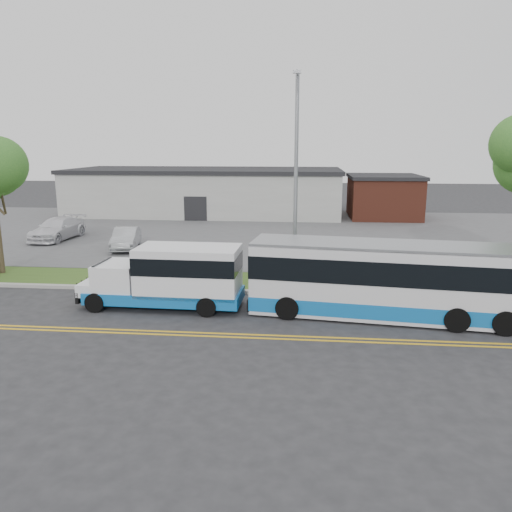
# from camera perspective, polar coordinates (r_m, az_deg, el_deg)

# --- Properties ---
(ground) EXTENTS (140.00, 140.00, 0.00)m
(ground) POSITION_cam_1_polar(r_m,az_deg,el_deg) (21.53, -3.85, -5.06)
(ground) COLOR #28282B
(ground) RESTS_ON ground
(lane_line_north) EXTENTS (70.00, 0.12, 0.01)m
(lane_line_north) POSITION_cam_1_polar(r_m,az_deg,el_deg) (17.95, -5.89, -8.73)
(lane_line_north) COLOR gold
(lane_line_north) RESTS_ON ground
(lane_line_south) EXTENTS (70.00, 0.12, 0.01)m
(lane_line_south) POSITION_cam_1_polar(r_m,az_deg,el_deg) (17.68, -6.08, -9.08)
(lane_line_south) COLOR gold
(lane_line_south) RESTS_ON ground
(curb) EXTENTS (80.00, 0.30, 0.15)m
(curb) POSITION_cam_1_polar(r_m,az_deg,el_deg) (22.54, -3.40, -4.04)
(curb) COLOR #9E9B93
(curb) RESTS_ON ground
(verge) EXTENTS (80.00, 3.30, 0.10)m
(verge) POSITION_cam_1_polar(r_m,az_deg,el_deg) (24.26, -2.73, -2.90)
(verge) COLOR #37501A
(verge) RESTS_ON ground
(parking_lot) EXTENTS (80.00, 25.00, 0.10)m
(parking_lot) POSITION_cam_1_polar(r_m,az_deg,el_deg) (37.94, 0.35, 2.75)
(parking_lot) COLOR #4C4C4F
(parking_lot) RESTS_ON ground
(commercial_building) EXTENTS (25.40, 10.40, 4.35)m
(commercial_building) POSITION_cam_1_polar(r_m,az_deg,el_deg) (48.36, -5.69, 7.35)
(commercial_building) COLOR #9E9E99
(commercial_building) RESTS_ON ground
(brick_wing) EXTENTS (6.30, 7.30, 3.90)m
(brick_wing) POSITION_cam_1_polar(r_m,az_deg,el_deg) (46.98, 14.35, 6.60)
(brick_wing) COLOR brown
(brick_wing) RESTS_ON ground
(streetlight_near) EXTENTS (0.35, 1.53, 9.50)m
(streetlight_near) POSITION_cam_1_polar(r_m,az_deg,el_deg) (23.00, 4.58, 9.34)
(streetlight_near) COLOR gray
(streetlight_near) RESTS_ON verge
(shuttle_bus) EXTENTS (6.70, 2.38, 2.54)m
(shuttle_bus) POSITION_cam_1_polar(r_m,az_deg,el_deg) (20.50, -9.44, -2.16)
(shuttle_bus) COLOR #1061AD
(shuttle_bus) RESTS_ON ground
(transit_bus) EXTENTS (10.60, 3.59, 2.88)m
(transit_bus) POSITION_cam_1_polar(r_m,az_deg,el_deg) (19.71, 14.68, -2.70)
(transit_bus) COLOR silver
(transit_bus) RESTS_ON ground
(parked_car_a) EXTENTS (2.16, 4.24, 1.33)m
(parked_car_a) POSITION_cam_1_polar(r_m,az_deg,el_deg) (32.50, -14.64, 1.96)
(parked_car_a) COLOR #A4A7AB
(parked_car_a) RESTS_ON parking_lot
(parked_car_b) EXTENTS (2.43, 5.25, 1.49)m
(parked_car_b) POSITION_cam_1_polar(r_m,az_deg,el_deg) (37.28, -21.76, 2.91)
(parked_car_b) COLOR white
(parked_car_b) RESTS_ON parking_lot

